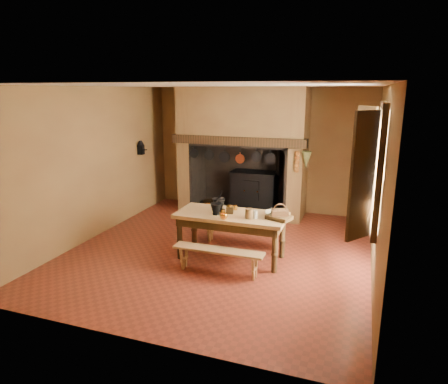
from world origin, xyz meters
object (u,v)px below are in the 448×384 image
iron_range (254,191)px  mixing_bowl (274,214)px  wicker_basket (280,214)px  work_table (231,221)px  coffee_grinder (230,209)px  bench_front (218,255)px

iron_range → mixing_bowl: iron_range is taller
wicker_basket → work_table: bearing=163.2°
coffee_grinder → work_table: bearing=-39.7°
bench_front → work_table: bearing=90.0°
bench_front → wicker_basket: wicker_basket is taller
coffee_grinder → mixing_bowl: size_ratio=0.58×
iron_range → mixing_bowl: (1.02, -2.60, 0.33)m
bench_front → wicker_basket: size_ratio=4.69×
bench_front → coffee_grinder: 0.84m
iron_range → coffee_grinder: iron_range is taller
iron_range → wicker_basket: (1.13, -2.69, 0.37)m
work_table → coffee_grinder: (-0.03, 0.01, 0.19)m
iron_range → wicker_basket: 2.94m
iron_range → mixing_bowl: bearing=-68.6°
bench_front → mixing_bowl: size_ratio=4.62×
work_table → bench_front: 0.71m
bench_front → coffee_grinder: bearing=92.7°
mixing_bowl → wicker_basket: (0.11, -0.09, 0.04)m
work_table → mixing_bowl: mixing_bowl is taller
iron_range → mixing_bowl: 2.81m
bench_front → mixing_bowl: mixing_bowl is taller
work_table → mixing_bowl: size_ratio=5.87×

